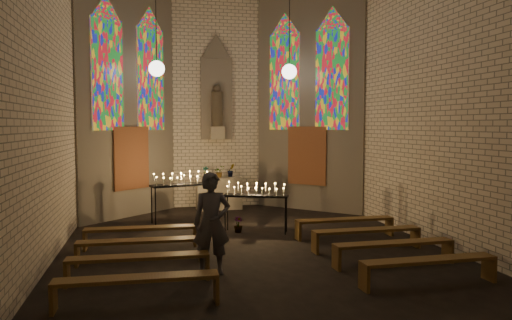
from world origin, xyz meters
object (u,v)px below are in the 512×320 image
(votive_stand_left, at_px, (183,181))
(altar, at_px, (219,193))
(aisle_flower_pot, at_px, (238,225))
(visitor, at_px, (212,223))
(votive_stand_right, at_px, (256,192))

(votive_stand_left, bearing_deg, altar, 39.08)
(aisle_flower_pot, xyz_separation_m, visitor, (-1.06, -3.26, 0.71))
(votive_stand_right, relative_size, visitor, 0.89)
(altar, height_order, votive_stand_left, votive_stand_left)
(aisle_flower_pot, bearing_deg, votive_stand_left, 126.02)
(votive_stand_left, distance_m, visitor, 4.97)
(altar, relative_size, votive_stand_right, 0.87)
(aisle_flower_pot, xyz_separation_m, votive_stand_right, (0.43, -0.09, 0.80))
(altar, xyz_separation_m, visitor, (-1.07, -6.81, 0.41))
(votive_stand_right, xyz_separation_m, visitor, (-1.48, -3.18, -0.09))
(visitor, bearing_deg, votive_stand_right, 68.69)
(votive_stand_right, bearing_deg, aisle_flower_pot, -170.61)
(altar, xyz_separation_m, votive_stand_right, (0.41, -3.64, 0.50))
(aisle_flower_pot, bearing_deg, altar, 89.76)
(altar, bearing_deg, visitor, -98.95)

